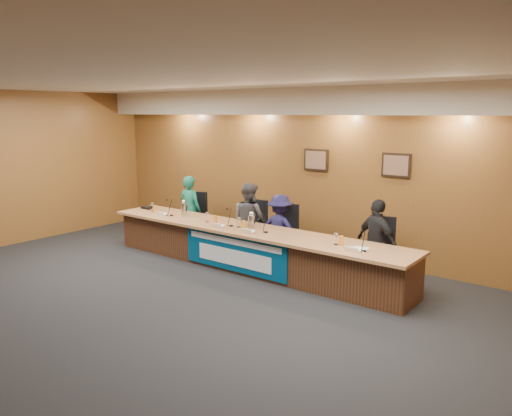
{
  "coord_description": "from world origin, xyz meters",
  "views": [
    {
      "loc": [
        5.34,
        -4.29,
        2.74
      ],
      "look_at": [
        -0.04,
        2.65,
        1.06
      ],
      "focal_mm": 35.0,
      "sensor_mm": 36.0,
      "label": 1
    }
  ],
  "objects_px": {
    "carafe_left": "(184,209)",
    "panelist_d": "(377,243)",
    "office_chair_a": "(194,221)",
    "office_chair_c": "(283,237)",
    "panelist_b": "(249,220)",
    "carafe_mid": "(252,222)",
    "banner": "(234,253)",
    "speakerphone": "(148,208)",
    "panelist_a": "(190,210)",
    "panelist_c": "(280,229)",
    "office_chair_d": "(379,255)",
    "dais_body": "(249,250)",
    "office_chair_b": "(252,231)"
  },
  "relations": [
    {
      "from": "office_chair_b",
      "to": "panelist_b",
      "type": "bearing_deg",
      "value": -97.48
    },
    {
      "from": "dais_body",
      "to": "banner",
      "type": "distance_m",
      "value": 0.42
    },
    {
      "from": "office_chair_d",
      "to": "office_chair_a",
      "type": "bearing_deg",
      "value": 167.1
    },
    {
      "from": "panelist_c",
      "to": "speakerphone",
      "type": "bearing_deg",
      "value": 4.19
    },
    {
      "from": "office_chair_d",
      "to": "carafe_left",
      "type": "distance_m",
      "value": 3.86
    },
    {
      "from": "panelist_a",
      "to": "office_chair_c",
      "type": "height_order",
      "value": "panelist_a"
    },
    {
      "from": "panelist_a",
      "to": "carafe_mid",
      "type": "distance_m",
      "value": 2.2
    },
    {
      "from": "dais_body",
      "to": "speakerphone",
      "type": "bearing_deg",
      "value": 178.81
    },
    {
      "from": "carafe_left",
      "to": "speakerphone",
      "type": "height_order",
      "value": "carafe_left"
    },
    {
      "from": "office_chair_c",
      "to": "speakerphone",
      "type": "height_order",
      "value": "speakerphone"
    },
    {
      "from": "panelist_b",
      "to": "office_chair_b",
      "type": "bearing_deg",
      "value": -84.27
    },
    {
      "from": "banner",
      "to": "speakerphone",
      "type": "distance_m",
      "value": 2.84
    },
    {
      "from": "panelist_b",
      "to": "carafe_mid",
      "type": "distance_m",
      "value": 0.81
    },
    {
      "from": "office_chair_b",
      "to": "speakerphone",
      "type": "distance_m",
      "value": 2.4
    },
    {
      "from": "dais_body",
      "to": "panelist_a",
      "type": "distance_m",
      "value": 2.16
    },
    {
      "from": "dais_body",
      "to": "speakerphone",
      "type": "distance_m",
      "value": 2.8
    },
    {
      "from": "panelist_c",
      "to": "speakerphone",
      "type": "xyz_separation_m",
      "value": [
        -3.02,
        -0.53,
        0.13
      ]
    },
    {
      "from": "office_chair_b",
      "to": "carafe_left",
      "type": "distance_m",
      "value": 1.41
    },
    {
      "from": "panelist_b",
      "to": "speakerphone",
      "type": "height_order",
      "value": "panelist_b"
    },
    {
      "from": "office_chair_d",
      "to": "panelist_a",
      "type": "bearing_deg",
      "value": 168.47
    },
    {
      "from": "panelist_a",
      "to": "panelist_d",
      "type": "xyz_separation_m",
      "value": [
        4.19,
        0.0,
        -0.03
      ]
    },
    {
      "from": "office_chair_a",
      "to": "office_chair_c",
      "type": "height_order",
      "value": "same"
    },
    {
      "from": "panelist_a",
      "to": "panelist_c",
      "type": "relative_size",
      "value": 1.13
    },
    {
      "from": "panelist_a",
      "to": "carafe_mid",
      "type": "relative_size",
      "value": 6.24
    },
    {
      "from": "office_chair_a",
      "to": "panelist_c",
      "type": "bearing_deg",
      "value": -20.53
    },
    {
      "from": "office_chair_a",
      "to": "office_chair_d",
      "type": "height_order",
      "value": "same"
    },
    {
      "from": "panelist_c",
      "to": "office_chair_a",
      "type": "height_order",
      "value": "panelist_c"
    },
    {
      "from": "panelist_b",
      "to": "office_chair_b",
      "type": "distance_m",
      "value": 0.26
    },
    {
      "from": "dais_body",
      "to": "panelist_d",
      "type": "height_order",
      "value": "panelist_d"
    },
    {
      "from": "banner",
      "to": "office_chair_d",
      "type": "xyz_separation_m",
      "value": [
        2.15,
        1.1,
        0.1
      ]
    },
    {
      "from": "office_chair_c",
      "to": "carafe_mid",
      "type": "relative_size",
      "value": 2.06
    },
    {
      "from": "panelist_c",
      "to": "carafe_mid",
      "type": "xyz_separation_m",
      "value": [
        -0.19,
        -0.6,
        0.22
      ]
    },
    {
      "from": "office_chair_c",
      "to": "office_chair_d",
      "type": "xyz_separation_m",
      "value": [
        1.89,
        0.0,
        0.0
      ]
    },
    {
      "from": "office_chair_d",
      "to": "carafe_mid",
      "type": "distance_m",
      "value": 2.23
    },
    {
      "from": "panelist_d",
      "to": "carafe_mid",
      "type": "distance_m",
      "value": 2.17
    },
    {
      "from": "panelist_c",
      "to": "office_chair_d",
      "type": "height_order",
      "value": "panelist_c"
    },
    {
      "from": "office_chair_d",
      "to": "speakerphone",
      "type": "relative_size",
      "value": 1.5
    },
    {
      "from": "panelist_b",
      "to": "office_chair_c",
      "type": "bearing_deg",
      "value": -166.39
    },
    {
      "from": "carafe_left",
      "to": "speakerphone",
      "type": "xyz_separation_m",
      "value": [
        -1.13,
        0.05,
        -0.11
      ]
    },
    {
      "from": "office_chair_a",
      "to": "speakerphone",
      "type": "bearing_deg",
      "value": -156.94
    },
    {
      "from": "office_chair_c",
      "to": "panelist_b",
      "type": "bearing_deg",
      "value": 179.17
    },
    {
      "from": "carafe_left",
      "to": "panelist_d",
      "type": "bearing_deg",
      "value": 8.64
    },
    {
      "from": "banner",
      "to": "office_chair_c",
      "type": "distance_m",
      "value": 1.14
    },
    {
      "from": "panelist_a",
      "to": "carafe_left",
      "type": "bearing_deg",
      "value": 121.25
    },
    {
      "from": "dais_body",
      "to": "panelist_c",
      "type": "xyz_separation_m",
      "value": [
        0.25,
        0.59,
        0.29
      ]
    },
    {
      "from": "dais_body",
      "to": "office_chair_a",
      "type": "bearing_deg",
      "value": 161.44
    },
    {
      "from": "panelist_c",
      "to": "office_chair_c",
      "type": "xyz_separation_m",
      "value": [
        0.0,
        0.1,
        -0.16
      ]
    },
    {
      "from": "panelist_b",
      "to": "banner",
      "type": "bearing_deg",
      "value": 120.77
    },
    {
      "from": "office_chair_c",
      "to": "carafe_left",
      "type": "height_order",
      "value": "carafe_left"
    },
    {
      "from": "panelist_b",
      "to": "panelist_c",
      "type": "height_order",
      "value": "panelist_b"
    }
  ]
}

